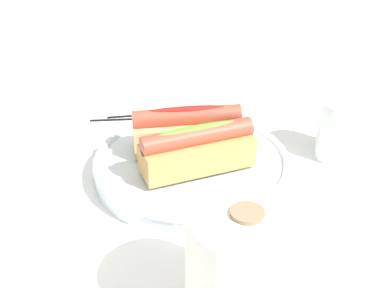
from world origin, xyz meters
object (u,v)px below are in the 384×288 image
water_glass (341,132)px  napkin_box (8,211)px  chopstick_far (172,112)px  hotdog_back (197,149)px  paper_towel_roll (246,269)px  chopstick_near (156,117)px  serving_bowl (192,165)px  hotdog_front (187,129)px

water_glass → napkin_box: size_ratio=0.60×
chopstick_far → hotdog_back: bearing=92.5°
hotdog_back → chopstick_far: hotdog_back is taller
water_glass → paper_towel_roll: size_ratio=0.67×
napkin_box → chopstick_near: bearing=-113.9°
hotdog_back → paper_towel_roll: bearing=87.6°
serving_bowl → paper_towel_roll: size_ratio=2.04×
water_glass → chopstick_far: size_ratio=0.41×
hotdog_back → chopstick_near: bearing=-84.1°
serving_bowl → napkin_box: 0.27m
paper_towel_roll → water_glass: bearing=-131.9°
chopstick_near → chopstick_far: bearing=-149.2°
napkin_box → chopstick_near: (-0.21, -0.30, -0.07)m
chopstick_far → water_glass: bearing=143.4°
hotdog_front → water_glass: hotdog_front is taller
paper_towel_roll → chopstick_near: (0.01, -0.43, -0.06)m
serving_bowl → hotdog_back: size_ratio=1.76×
paper_towel_roll → chopstick_far: size_ratio=0.61×
chopstick_near → chopstick_far: 0.03m
chopstick_near → chopstick_far: size_ratio=1.00×
serving_bowl → water_glass: size_ratio=3.04×
chopstick_far → paper_towel_roll: bearing=92.5°
water_glass → paper_towel_roll: paper_towel_roll is taller
hotdog_back → water_glass: (-0.22, -0.03, -0.02)m
chopstick_near → chopstick_far: same height
water_glass → chopstick_far: (0.21, -0.19, -0.04)m
hotdog_back → chopstick_far: (-0.01, -0.21, -0.06)m
hotdog_back → chopstick_far: size_ratio=0.71×
water_glass → napkin_box: bearing=15.9°
hotdog_front → hotdog_back: 0.06m
serving_bowl → chopstick_near: serving_bowl is taller
paper_towel_roll → napkin_box: (0.22, -0.13, 0.01)m
serving_bowl → hotdog_back: bearing=91.6°
hotdog_back → water_glass: size_ratio=1.73×
paper_towel_roll → serving_bowl: bearing=-91.9°
chopstick_near → napkin_box: bearing=64.6°
hotdog_front → chopstick_far: 0.17m
chopstick_near → hotdog_back: bearing=104.9°
water_glass → serving_bowl: bearing=-0.2°
chopstick_far → chopstick_near: bearing=26.8°
serving_bowl → hotdog_back: hotdog_back is taller
serving_bowl → chopstick_far: 0.19m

